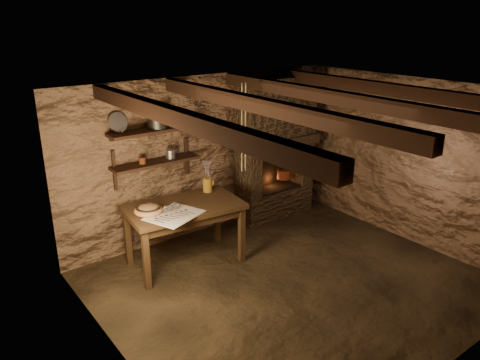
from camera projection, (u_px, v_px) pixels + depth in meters
floor at (291, 283)px, 5.92m from camera, size 4.50×4.50×0.00m
back_wall at (202, 156)px, 7.02m from camera, size 4.50×0.04×2.40m
front_wall at (455, 262)px, 4.01m from camera, size 4.50×0.04×2.40m
left_wall at (113, 249)px, 4.23m from camera, size 0.04×4.00×2.40m
right_wall at (407, 161)px, 6.79m from camera, size 0.04×4.00×2.40m
ceiling at (299, 93)px, 5.11m from camera, size 4.50×4.00×0.04m
beam_far_left at (180, 118)px, 4.29m from camera, size 0.14×3.95×0.16m
beam_mid_left at (263, 106)px, 4.86m from camera, size 0.14×3.95×0.16m
beam_mid_right at (329, 96)px, 5.43m from camera, size 0.14×3.95×0.16m
beam_far_right at (383, 89)px, 5.99m from camera, size 0.14×3.95×0.16m
shelf_lower at (156, 162)px, 6.38m from camera, size 1.25×0.30×0.04m
shelf_upper at (154, 130)px, 6.23m from camera, size 1.25×0.30×0.04m
hearth at (275, 144)px, 7.54m from camera, size 1.43×0.51×2.30m
work_table at (185, 232)px, 6.25m from camera, size 1.58×1.02×0.86m
linen_cloth at (174, 215)px, 5.79m from camera, size 0.78×0.71×0.01m
pewter_cutlery_row at (175, 215)px, 5.77m from camera, size 0.58×0.39×0.01m
drinking_glasses at (171, 208)px, 5.88m from camera, size 0.21×0.06×0.08m
stoneware_jug at (207, 178)px, 6.52m from camera, size 0.15×0.15×0.46m
wooden_bowl at (148, 210)px, 5.83m from camera, size 0.45×0.45×0.13m
iron_stockpot at (157, 121)px, 6.22m from camera, size 0.28×0.28×0.20m
tin_pan at (118, 122)px, 5.99m from camera, size 0.28×0.17×0.26m
small_kettle at (171, 154)px, 6.48m from camera, size 0.21×0.18×0.19m
rusty_tin at (142, 161)px, 6.24m from camera, size 0.11×0.11×0.09m
red_pot at (284, 174)px, 7.77m from camera, size 0.25×0.24×0.54m
hanging_ropes at (244, 128)px, 6.13m from camera, size 0.08×0.08×1.20m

